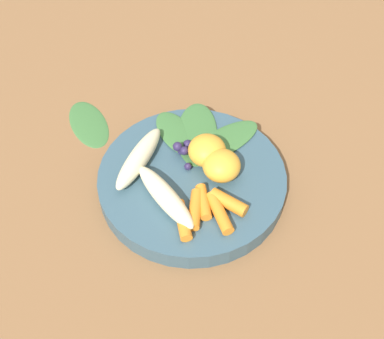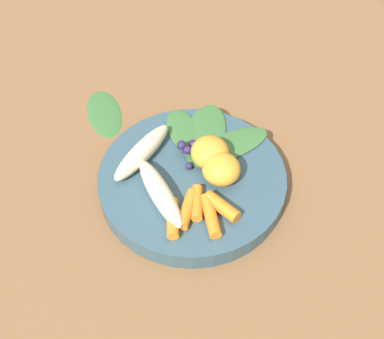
{
  "view_description": "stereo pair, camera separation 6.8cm",
  "coord_description": "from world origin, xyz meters",
  "px_view_note": "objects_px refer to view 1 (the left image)",
  "views": [
    {
      "loc": [
        -0.44,
        -0.01,
        0.57
      ],
      "look_at": [
        0.0,
        0.0,
        0.04
      ],
      "focal_mm": 44.44,
      "sensor_mm": 36.0,
      "label": 1
    },
    {
      "loc": [
        -0.43,
        -0.08,
        0.57
      ],
      "look_at": [
        0.0,
        0.0,
        0.04
      ],
      "focal_mm": 44.44,
      "sensor_mm": 36.0,
      "label": 2
    }
  ],
  "objects_px": {
    "kale_leaf_stray": "(88,123)",
    "banana_peeled_right": "(139,158)",
    "bowl": "(192,180)",
    "orange_segment_near": "(207,150)",
    "banana_peeled_left": "(165,196)"
  },
  "relations": [
    {
      "from": "banana_peeled_right",
      "to": "orange_segment_near",
      "type": "bearing_deg",
      "value": 118.89
    },
    {
      "from": "bowl",
      "to": "kale_leaf_stray",
      "type": "bearing_deg",
      "value": 54.61
    },
    {
      "from": "bowl",
      "to": "banana_peeled_right",
      "type": "height_order",
      "value": "banana_peeled_right"
    },
    {
      "from": "bowl",
      "to": "banana_peeled_left",
      "type": "distance_m",
      "value": 0.07
    },
    {
      "from": "banana_peeled_left",
      "to": "kale_leaf_stray",
      "type": "xyz_separation_m",
      "value": [
        0.18,
        0.14,
        -0.04
      ]
    },
    {
      "from": "orange_segment_near",
      "to": "kale_leaf_stray",
      "type": "height_order",
      "value": "orange_segment_near"
    },
    {
      "from": "banana_peeled_right",
      "to": "kale_leaf_stray",
      "type": "xyz_separation_m",
      "value": [
        0.11,
        0.1,
        -0.04
      ]
    },
    {
      "from": "banana_peeled_right",
      "to": "kale_leaf_stray",
      "type": "bearing_deg",
      "value": -115.93
    },
    {
      "from": "bowl",
      "to": "orange_segment_near",
      "type": "height_order",
      "value": "orange_segment_near"
    },
    {
      "from": "kale_leaf_stray",
      "to": "banana_peeled_right",
      "type": "bearing_deg",
      "value": -165.9
    },
    {
      "from": "banana_peeled_left",
      "to": "orange_segment_near",
      "type": "relative_size",
      "value": 2.28
    },
    {
      "from": "bowl",
      "to": "kale_leaf_stray",
      "type": "xyz_separation_m",
      "value": [
        0.13,
        0.18,
        -0.01
      ]
    },
    {
      "from": "orange_segment_near",
      "to": "banana_peeled_left",
      "type": "bearing_deg",
      "value": 145.26
    },
    {
      "from": "banana_peeled_right",
      "to": "orange_segment_near",
      "type": "distance_m",
      "value": 0.1
    },
    {
      "from": "banana_peeled_left",
      "to": "banana_peeled_right",
      "type": "distance_m",
      "value": 0.08
    }
  ]
}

